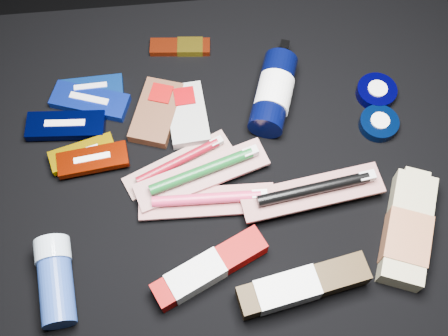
{
  "coord_description": "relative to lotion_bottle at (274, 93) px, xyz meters",
  "views": [
    {
      "loc": [
        -0.02,
        -0.39,
        1.25
      ],
      "look_at": [
        0.01,
        0.01,
        0.42
      ],
      "focal_mm": 45.0,
      "sensor_mm": 36.0,
      "label": 1
    }
  ],
  "objects": [
    {
      "name": "ground",
      "position": [
        -0.11,
        -0.14,
        -0.43
      ],
      "size": [
        3.0,
        3.0,
        0.0
      ],
      "primitive_type": "plane",
      "color": "black",
      "rests_on": "ground"
    },
    {
      "name": "cloth_table",
      "position": [
        -0.11,
        -0.14,
        -0.23
      ],
      "size": [
        0.98,
        0.78,
        0.4
      ],
      "primitive_type": "cube",
      "color": "black",
      "rests_on": "ground"
    },
    {
      "name": "luna_bar_0",
      "position": [
        -0.32,
        0.03,
        -0.02
      ],
      "size": [
        0.14,
        0.09,
        0.02
      ],
      "rotation": [
        0.0,
        0.0,
        -0.33
      ],
      "color": "#0F2BB5",
      "rests_on": "cloth_table"
    },
    {
      "name": "luna_bar_1",
      "position": [
        -0.32,
        0.05,
        -0.02
      ],
      "size": [
        0.11,
        0.05,
        0.01
      ],
      "rotation": [
        0.0,
        0.0,
        0.03
      ],
      "color": "#0E3DA4",
      "rests_on": "cloth_table"
    },
    {
      "name": "luna_bar_2",
      "position": [
        -0.36,
        -0.02,
        -0.02
      ],
      "size": [
        0.14,
        0.06,
        0.02
      ],
      "rotation": [
        0.0,
        0.0,
        -0.07
      ],
      "color": "black",
      "rests_on": "cloth_table"
    },
    {
      "name": "luna_bar_3",
      "position": [
        -0.33,
        -0.08,
        -0.02
      ],
      "size": [
        0.12,
        0.07,
        0.01
      ],
      "rotation": [
        0.0,
        0.0,
        0.27
      ],
      "color": "#C49900",
      "rests_on": "cloth_table"
    },
    {
      "name": "luna_bar_4",
      "position": [
        -0.32,
        -0.09,
        -0.01
      ],
      "size": [
        0.12,
        0.06,
        0.02
      ],
      "rotation": [
        0.0,
        0.0,
        0.12
      ],
      "color": "#7C1602",
      "rests_on": "cloth_table"
    },
    {
      "name": "clif_bar_0",
      "position": [
        -0.2,
        -0.0,
        -0.02
      ],
      "size": [
        0.1,
        0.14,
        0.02
      ],
      "rotation": [
        0.0,
        0.0,
        -0.32
      ],
      "color": "#4F2C1A",
      "rests_on": "cloth_table"
    },
    {
      "name": "clif_bar_1",
      "position": [
        -0.15,
        -0.01,
        -0.02
      ],
      "size": [
        0.07,
        0.13,
        0.02
      ],
      "rotation": [
        0.0,
        0.0,
        0.07
      ],
      "color": "#9E9F99",
      "rests_on": "cloth_table"
    },
    {
      "name": "power_bar",
      "position": [
        -0.15,
        0.13,
        -0.02
      ],
      "size": [
        0.11,
        0.04,
        0.01
      ],
      "rotation": [
        0.0,
        0.0,
        -0.09
      ],
      "color": "maroon",
      "rests_on": "cloth_table"
    },
    {
      "name": "lotion_bottle",
      "position": [
        0.0,
        0.0,
        0.0
      ],
      "size": [
        0.11,
        0.19,
        0.06
      ],
      "rotation": [
        0.0,
        0.0,
        -0.33
      ],
      "color": "black",
      "rests_on": "cloth_table"
    },
    {
      "name": "cream_tin_upper",
      "position": [
        0.19,
        -0.0,
        -0.02
      ],
      "size": [
        0.07,
        0.07,
        0.02
      ],
      "rotation": [
        0.0,
        0.0,
        0.24
      ],
      "color": "black",
      "rests_on": "cloth_table"
    },
    {
      "name": "cream_tin_lower",
      "position": [
        0.18,
        -0.07,
        -0.02
      ],
      "size": [
        0.07,
        0.07,
        0.02
      ],
      "rotation": [
        0.0,
        0.0,
        0.05
      ],
      "color": "black",
      "rests_on": "cloth_table"
    },
    {
      "name": "bodywash_bottle",
      "position": [
        0.17,
        -0.27,
        -0.01
      ],
      "size": [
        0.13,
        0.2,
        0.04
      ],
      "rotation": [
        0.0,
        0.0,
        -0.38
      ],
      "color": "tan",
      "rests_on": "cloth_table"
    },
    {
      "name": "deodorant_stick",
      "position": [
        -0.37,
        -0.29,
        -0.0
      ],
      "size": [
        0.07,
        0.14,
        0.05
      ],
      "rotation": [
        0.0,
        0.0,
        0.12
      ],
      "color": "navy",
      "rests_on": "cloth_table"
    },
    {
      "name": "toothbrush_pack_0",
      "position": [
        -0.17,
        -0.11,
        -0.02
      ],
      "size": [
        0.19,
        0.12,
        0.02
      ],
      "rotation": [
        0.0,
        0.0,
        0.42
      ],
      "color": "beige",
      "rests_on": "cloth_table"
    },
    {
      "name": "toothbrush_pack_1",
      "position": [
        -0.13,
        -0.18,
        -0.01
      ],
      "size": [
        0.22,
        0.06,
        0.02
      ],
      "rotation": [
        0.0,
        0.0,
        -0.03
      ],
      "color": "beige",
      "rests_on": "cloth_table"
    },
    {
      "name": "toothbrush_pack_2",
      "position": [
        -0.13,
        -0.14,
        -0.01
      ],
      "size": [
        0.23,
        0.12,
        0.03
      ],
      "rotation": [
        0.0,
        0.0,
        0.3
      ],
      "color": "silver",
      "rests_on": "cloth_table"
    },
    {
      "name": "toothbrush_pack_3",
      "position": [
        0.04,
        -0.19,
        0.0
      ],
      "size": [
        0.24,
        0.09,
        0.03
      ],
      "rotation": [
        0.0,
        0.0,
        0.14
      ],
      "color": "#B3ABA7",
      "rests_on": "cloth_table"
    },
    {
      "name": "toothpaste_carton_red",
      "position": [
        -0.14,
        -0.3,
        -0.01
      ],
      "size": [
        0.18,
        0.12,
        0.04
      ],
      "rotation": [
        0.0,
        0.0,
        0.44
      ],
      "color": "#840100",
      "rests_on": "cloth_table"
    },
    {
      "name": "toothpaste_carton_green",
      "position": [
        -0.01,
        -0.34,
        -0.01
      ],
      "size": [
        0.2,
        0.08,
        0.04
      ],
      "rotation": [
        0.0,
        0.0,
        0.19
      ],
      "color": "#32230E",
      "rests_on": "cloth_table"
    }
  ]
}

